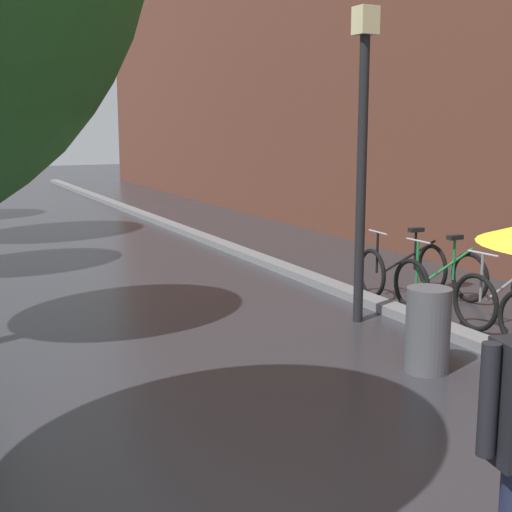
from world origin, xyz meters
TOP-DOWN VIEW (x-y plane):
  - kerb_strip at (3.20, 10.00)m, footprint 0.30×36.00m
  - parked_bicycle_1 at (4.11, 3.73)m, footprint 1.13×0.77m
  - parked_bicycle_2 at (4.01, 4.78)m, footprint 1.10×0.74m
  - parked_bicycle_3 at (3.98, 5.58)m, footprint 1.13×0.77m
  - street_lamp_post at (2.60, 4.66)m, footprint 0.24×0.24m
  - litter_bin at (2.18, 2.82)m, footprint 0.44×0.44m

SIDE VIEW (x-z plane):
  - kerb_strip at x=3.20m, z-range 0.00..0.12m
  - parked_bicycle_1 at x=4.11m, z-range -0.10..0.86m
  - parked_bicycle_2 at x=4.01m, z-range -0.10..0.86m
  - parked_bicycle_3 at x=3.98m, z-range -0.10..0.86m
  - litter_bin at x=2.18m, z-range 0.00..0.85m
  - street_lamp_post at x=2.60m, z-range 0.35..4.11m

